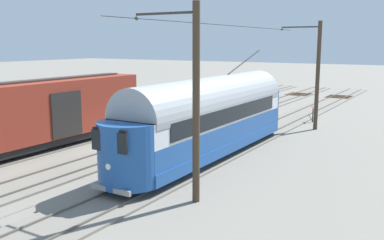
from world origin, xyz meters
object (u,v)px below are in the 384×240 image
object	(u,v)px
vintage_streetcar	(210,116)
switch_stand	(313,113)
catenary_pole_foreground	(317,74)
catenary_pole_mid_near	(194,100)
boxcar_adjacent	(49,111)
spare_tie_stack	(38,130)

from	to	relation	value
vintage_streetcar	switch_stand	bearing A→B (deg)	-97.54
catenary_pole_foreground	switch_stand	size ratio (longest dim) A/B	6.11
catenary_pole_foreground	switch_stand	xyz separation A→B (m)	(0.88, -2.68, -3.24)
catenary_pole_mid_near	switch_stand	bearing A→B (deg)	-87.39
boxcar_adjacent	switch_stand	distance (m)	19.47
catenary_pole_mid_near	switch_stand	xyz separation A→B (m)	(0.88, -19.33, -3.24)
catenary_pole_mid_near	switch_stand	distance (m)	19.61
vintage_streetcar	catenary_pole_mid_near	world-z (taller)	catenary_pole_mid_near
switch_stand	spare_tie_stack	bearing A→B (deg)	43.65
catenary_pole_foreground	switch_stand	distance (m)	4.30
catenary_pole_foreground	switch_stand	world-z (taller)	catenary_pole_foreground
vintage_streetcar	spare_tie_stack	size ratio (longest dim) A/B	6.65
catenary_pole_foreground	catenary_pole_mid_near	xyz separation A→B (m)	(0.00, 16.64, 0.00)
catenary_pole_foreground	catenary_pole_mid_near	world-z (taller)	same
boxcar_adjacent	catenary_pole_mid_near	distance (m)	12.42
vintage_streetcar	boxcar_adjacent	world-z (taller)	vintage_streetcar
spare_tie_stack	vintage_streetcar	bearing A→B (deg)	-177.08
catenary_pole_mid_near	spare_tie_stack	world-z (taller)	catenary_pole_mid_near
vintage_streetcar	boxcar_adjacent	bearing A→B (deg)	16.60
spare_tie_stack	switch_stand	bearing A→B (deg)	-136.35
switch_stand	vintage_streetcar	bearing A→B (deg)	82.46
switch_stand	spare_tie_stack	xyz separation A→B (m)	(14.62, 13.94, -0.43)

